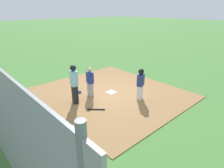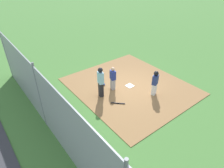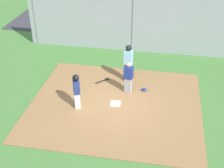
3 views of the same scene
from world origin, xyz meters
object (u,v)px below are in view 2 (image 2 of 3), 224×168
Objects in this scene: catcher_mask at (103,84)px; baseball_bat at (118,103)px; catcher at (113,78)px; umpire at (101,81)px; runner at (155,82)px; home_plate at (130,86)px.

baseball_bat is at bearing -12.95° from catcher_mask.
catcher_mask is (-0.72, -0.21, -0.71)m from catcher.
umpire is at bearing 148.43° from baseball_bat.
catcher is 6.23× the size of catcher_mask.
catcher is 0.96× the size of runner.
runner is at bearing 29.15° from baseball_bat.
umpire reaches higher than home_plate.
baseball_bat is (-0.59, -2.24, -0.84)m from runner.
catcher is 1.67m from baseball_bat.
catcher_mask is at bearing -131.52° from home_plate.
runner reaches higher than catcher.
catcher_mask reaches higher than home_plate.
runner is 6.47× the size of catcher_mask.
home_plate is at bearing 48.48° from catcher_mask.
umpire is at bearing -97.07° from home_plate.
runner is (1.78, 2.54, -0.11)m from umpire.
home_plate is 1.96m from baseball_bat.
home_plate is at bearing 72.32° from baseball_bat.
home_plate is 0.29× the size of catcher.
catcher is (-0.40, -1.05, 0.76)m from home_plate.
home_plate is 1.83× the size of catcher_mask.
catcher_mask is (-0.86, 0.77, -0.93)m from umpire.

